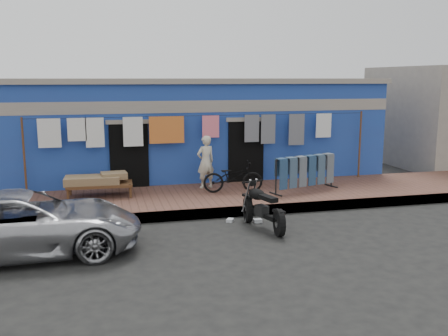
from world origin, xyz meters
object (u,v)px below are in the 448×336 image
seated_person (206,162)px  charpoy (100,185)px  car (23,222)px  bicycle (233,173)px  motorcycle (263,207)px  jeans_rack (305,173)px

seated_person → charpoy: seated_person is taller
car → seated_person: seated_person is taller
bicycle → motorcycle: bearing=-172.7°
seated_person → motorcycle: size_ratio=0.90×
jeans_rack → bicycle: bearing=171.9°
car → seated_person: (4.39, 3.89, 0.37)m
car → jeans_rack: bearing=-70.5°
motorcycle → car: bearing=170.0°
seated_person → motorcycle: 3.49m
car → bicycle: bicycle is taller
car → motorcycle: car is taller
bicycle → seated_person: bearing=47.7°
motorcycle → bicycle: bearing=74.1°
bicycle → jeans_rack: 2.03m
bicycle → charpoy: size_ratio=0.89×
car → bicycle: bearing=-60.6°
car → jeans_rack: car is taller
seated_person → charpoy: size_ratio=0.83×
seated_person → charpoy: 3.02m
bicycle → car: bearing=129.8°
charpoy → motorcycle: bearing=-40.5°
motorcycle → charpoy: motorcycle is taller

